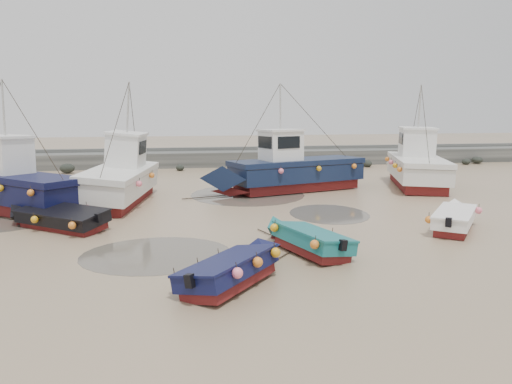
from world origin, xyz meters
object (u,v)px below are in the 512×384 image
cabin_boat_3 (416,164)px  person (101,210)px  cabin_boat_2 (287,169)px  dinghy_3 (456,215)px  dinghy_2 (305,236)px  dinghy_1 (238,265)px  dinghy_4 (57,215)px  cabin_boat_0 (12,184)px  cabin_boat_1 (121,177)px

cabin_boat_3 → person: (-18.53, -4.37, -1.35)m
cabin_boat_3 → cabin_boat_2: bearing=-159.4°
dinghy_3 → cabin_boat_2: bearing=154.6°
dinghy_2 → dinghy_3: bearing=-3.1°
dinghy_1 → dinghy_2: 3.86m
dinghy_4 → person: 3.64m
cabin_boat_0 → cabin_boat_1: 5.21m
dinghy_2 → cabin_boat_3: (10.39, 12.65, 0.79)m
cabin_boat_2 → cabin_boat_3: 8.41m
dinghy_2 → dinghy_3: (7.03, 2.21, -0.01)m
cabin_boat_2 → dinghy_3: bearing=-169.3°
dinghy_3 → dinghy_2: bearing=-125.2°
dinghy_3 → cabin_boat_1: cabin_boat_1 is taller
dinghy_4 → person: (1.27, 3.37, -0.54)m
dinghy_1 → cabin_boat_0: size_ratio=0.56×
cabin_boat_0 → cabin_boat_2: size_ratio=0.77×
dinghy_4 → cabin_boat_0: cabin_boat_0 is taller
cabin_boat_1 → dinghy_2: bearing=-44.8°
dinghy_1 → person: size_ratio=2.64×
dinghy_4 → cabin_boat_2: cabin_boat_2 is taller
dinghy_2 → dinghy_3: size_ratio=1.06×
dinghy_2 → cabin_boat_0: 14.83m
dinghy_3 → cabin_boat_0: size_ratio=0.59×
dinghy_1 → cabin_boat_0: 14.69m
dinghy_2 → cabin_boat_1: (-7.33, 10.25, 0.77)m
dinghy_4 → cabin_boat_2: bearing=-21.8°
cabin_boat_1 → cabin_boat_2: (9.33, 1.73, -0.02)m
cabin_boat_3 → person: cabin_boat_3 is taller
cabin_boat_0 → cabin_boat_3: size_ratio=0.86×
dinghy_3 → cabin_boat_2: size_ratio=0.45×
cabin_boat_0 → person: (4.06, -0.12, -1.34)m
dinghy_3 → cabin_boat_3: bearing=109.5°
dinghy_1 → dinghy_4: 10.20m
cabin_boat_0 → cabin_boat_3: bearing=-39.4°
dinghy_3 → dinghy_4: bearing=-152.0°
dinghy_2 → dinghy_4: same height
dinghy_4 → cabin_boat_1: (2.08, 5.34, 0.79)m
cabin_boat_3 → person: 19.08m
dinghy_1 → cabin_boat_3: size_ratio=0.48×
dinghy_4 → cabin_boat_3: size_ratio=0.56×
dinghy_4 → cabin_boat_3: (19.79, 7.74, 0.81)m
dinghy_2 → cabin_boat_0: (-12.20, 8.40, 0.78)m
person → cabin_boat_1: bearing=-130.2°
cabin_boat_3 → dinghy_4: bearing=-142.6°
dinghy_1 → cabin_boat_1: (-4.63, 13.02, 0.78)m
dinghy_3 → cabin_boat_3: size_ratio=0.50×
cabin_boat_1 → person: size_ratio=5.74×
dinghy_4 → cabin_boat_0: 4.54m
cabin_boat_1 → dinghy_4: bearing=-101.7°
dinghy_3 → cabin_boat_1: size_ratio=0.48×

